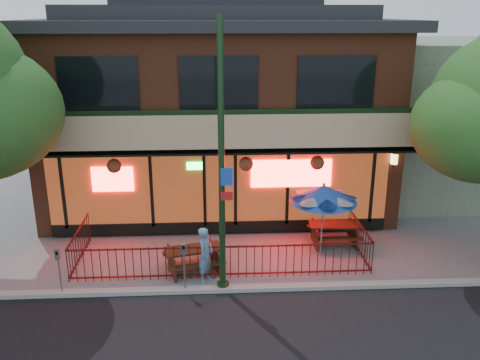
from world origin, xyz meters
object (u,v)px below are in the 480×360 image
at_px(picnic_table_left, 193,256).
at_px(picnic_table_right, 334,231).
at_px(patio_umbrella, 324,194).
at_px(parking_meter_near, 184,260).
at_px(street_light, 222,177).
at_px(parking_meter_far, 59,265).
at_px(pedestrian, 206,255).

distance_m(picnic_table_left, picnic_table_right, 4.67).
relative_size(picnic_table_left, picnic_table_right, 1.12).
distance_m(patio_umbrella, parking_meter_near, 4.63).
bearing_deg(street_light, parking_meter_near, -175.59).
height_order(patio_umbrella, parking_meter_far, patio_umbrella).
relative_size(picnic_table_left, patio_umbrella, 0.81).
bearing_deg(picnic_table_left, patio_umbrella, 12.66).
height_order(picnic_table_left, parking_meter_far, parking_meter_far).
height_order(picnic_table_left, patio_umbrella, patio_umbrella).
bearing_deg(pedestrian, parking_meter_far, 123.21).
relative_size(patio_umbrella, pedestrian, 1.46).
relative_size(parking_meter_near, parking_meter_far, 1.06).
bearing_deg(picnic_table_right, patio_umbrella, -130.81).
distance_m(picnic_table_left, parking_meter_near, 1.29).
bearing_deg(picnic_table_left, pedestrian, -59.12).
distance_m(patio_umbrella, pedestrian, 3.96).
relative_size(picnic_table_right, parking_meter_near, 1.19).
bearing_deg(street_light, parking_meter_far, -178.95).
height_order(picnic_table_right, parking_meter_near, parking_meter_near).
height_order(picnic_table_right, parking_meter_far, parking_meter_far).
relative_size(patio_umbrella, parking_meter_near, 1.64).
xyz_separation_m(patio_umbrella, parking_meter_near, (-4.04, -2.04, -1.00)).
distance_m(pedestrian, parking_meter_far, 3.79).
bearing_deg(picnic_table_left, parking_meter_near, -99.03).
bearing_deg(patio_umbrella, parking_meter_near, -153.13).
bearing_deg(pedestrian, patio_umbrella, -42.82).
relative_size(pedestrian, parking_meter_near, 1.12).
height_order(patio_umbrella, parking_meter_near, patio_umbrella).
height_order(pedestrian, parking_meter_near, pedestrian).
relative_size(street_light, patio_umbrella, 3.07).
bearing_deg(patio_umbrella, pedestrian, -157.23).
bearing_deg(pedestrian, street_light, -113.40).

